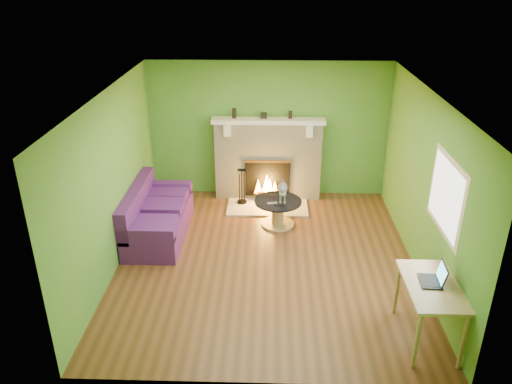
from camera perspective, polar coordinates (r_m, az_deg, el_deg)
floor at (r=7.80m, az=1.17°, el=-7.72°), size 5.00×5.00×0.00m
ceiling at (r=6.77m, az=1.36°, el=11.17°), size 5.00×5.00×0.00m
wall_back at (r=9.53m, az=1.42°, el=7.10°), size 5.00×0.00×5.00m
wall_front at (r=5.00m, az=0.96°, el=-10.54°), size 5.00×0.00×5.00m
wall_left at (r=7.55m, az=-16.09°, el=1.22°), size 0.00×5.00×5.00m
wall_right at (r=7.52m, az=18.67°, el=0.78°), size 0.00×5.00×5.00m
window_frame at (r=6.64m, az=20.90°, el=-0.40°), size 0.00×1.20×1.20m
window_pane at (r=6.64m, az=20.84°, el=-0.40°), size 0.00×1.06×1.06m
fireplace at (r=9.53m, az=1.38°, el=3.74°), size 2.10×0.46×1.58m
hearth at (r=9.37m, az=1.30°, el=-1.72°), size 1.50×0.75×0.03m
mantel at (r=9.27m, az=1.42°, el=8.13°), size 2.10×0.28×0.08m
sofa at (r=8.50m, az=-11.40°, el=-2.80°), size 0.88×1.90×0.85m
coffee_table at (r=8.67m, az=2.51°, el=-2.16°), size 0.82×0.82×0.46m
desk at (r=6.28m, az=19.44°, el=-10.67°), size 0.62×1.07×0.79m
cat at (r=8.56m, az=3.09°, el=0.21°), size 0.23×0.57×0.35m
remote_silver at (r=8.47m, az=1.87°, el=-1.28°), size 0.18×0.07×0.02m
remote_black at (r=8.42m, az=2.69°, el=-1.48°), size 0.16×0.05×0.02m
laptop at (r=6.20m, az=19.41°, el=-8.80°), size 0.30×0.33×0.24m
fire_tools at (r=9.36m, az=-1.63°, el=0.71°), size 0.19×0.19×0.70m
mantel_vase_left at (r=9.28m, az=-2.51°, el=8.98°), size 0.08×0.08×0.18m
mantel_vase_right at (r=9.27m, az=3.95°, el=8.79°), size 0.07×0.07×0.14m
mantel_box at (r=9.27m, az=0.88°, el=8.72°), size 0.12×0.08×0.10m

